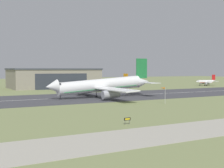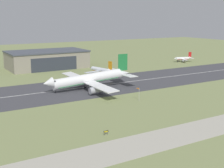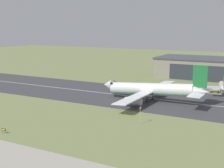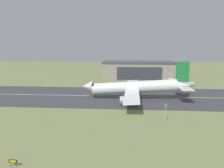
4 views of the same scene
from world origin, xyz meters
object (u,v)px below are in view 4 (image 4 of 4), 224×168
airplane_parked_west (176,82)px  windsock_pole (165,105)px  runway_sign (13,162)px  airplane_landing (135,88)px

airplane_parked_west → windsock_pole: airplane_parked_west is taller
airplane_parked_west → runway_sign: 108.99m
airplane_landing → airplane_parked_west: size_ratio=2.38×
airplane_landing → windsock_pole: airplane_landing is taller
airplane_landing → runway_sign: 68.31m
windsock_pole → runway_sign: 46.10m
windsock_pole → airplane_landing: bearing=105.2°
windsock_pole → runway_sign: bearing=-138.3°
airplane_landing → airplane_parked_west: (25.69, 32.98, -2.05)m
airplane_parked_west → airplane_landing: bearing=-127.9°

